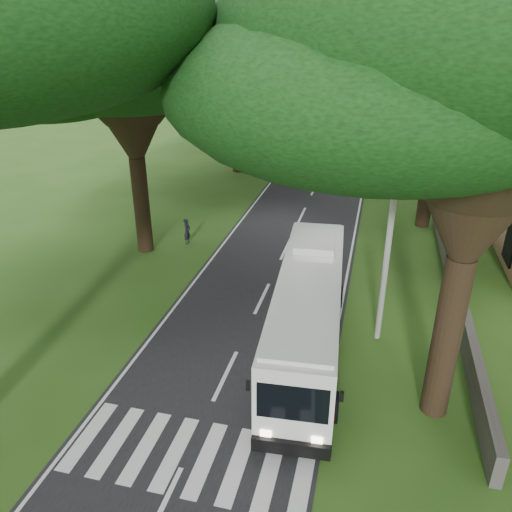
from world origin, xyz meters
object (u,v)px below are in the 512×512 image
at_px(pole_far, 391,104).
at_px(coach_bus, 308,310).
at_px(distant_car_c, 368,112).
at_px(pedestrian, 187,231).
at_px(pole_mid, 390,141).
at_px(distant_car_b, 329,118).
at_px(pole_near, 388,248).

height_order(pole_far, coach_bus, pole_far).
height_order(coach_bus, distant_car_c, coach_bus).
distance_m(distant_car_c, pedestrian, 49.73).
bearing_deg(pole_mid, distant_car_c, 94.46).
xyz_separation_m(pole_mid, distant_car_b, (-7.81, 30.40, -3.57)).
distance_m(pole_far, distant_car_b, 13.48).
relative_size(pole_far, coach_bus, 0.68).
xyz_separation_m(pole_mid, coach_bus, (-2.80, -21.52, -2.34)).
height_order(distant_car_c, pedestrian, pedestrian).
distance_m(distant_car_b, pedestrian, 43.06).
distance_m(pole_mid, pedestrian, 17.29).
height_order(pole_near, distant_car_c, pole_near).
height_order(pole_near, coach_bus, pole_near).
relative_size(coach_bus, distant_car_c, 2.65).
bearing_deg(distant_car_c, pedestrian, 99.82).
height_order(pole_mid, pedestrian, pole_mid).
bearing_deg(pole_far, coach_bus, -93.86).
relative_size(distant_car_b, pedestrian, 2.26).
distance_m(pole_far, coach_bus, 41.68).
height_order(pole_far, pedestrian, pole_far).
bearing_deg(pedestrian, pole_near, -121.21).
height_order(pole_mid, pole_far, same).
relative_size(pole_near, coach_bus, 0.68).
height_order(pole_mid, distant_car_c, pole_mid).
distance_m(pole_near, pedestrian, 14.10).
distance_m(pole_near, pole_mid, 20.00).
height_order(coach_bus, distant_car_b, coach_bus).
relative_size(pole_far, distant_car_b, 2.26).
bearing_deg(distant_car_b, pedestrian, -110.19).
relative_size(pole_mid, pedestrian, 5.11).
bearing_deg(distant_car_c, distant_car_b, 70.52).
xyz_separation_m(pole_near, pedestrian, (-11.45, 7.50, -3.40)).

